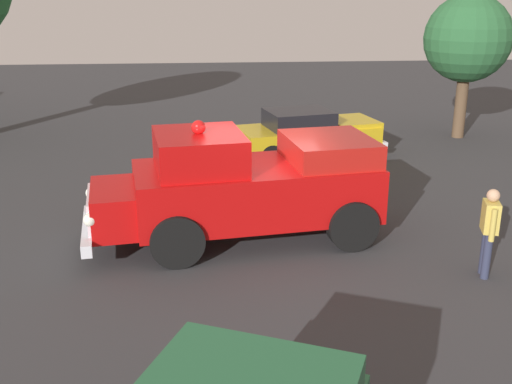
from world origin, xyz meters
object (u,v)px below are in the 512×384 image
object	(u,v)px
spectator_seated	(354,158)
vintage_fire_truck	(245,185)
classic_hot_rod	(309,133)
oak_tree_right	(468,39)
lawn_chair_near_truck	(354,163)
lawn_chair_by_car	(325,161)
spectator_standing	(489,227)

from	to	relation	value
spectator_seated	vintage_fire_truck	bearing A→B (deg)	138.83
classic_hot_rod	oak_tree_right	size ratio (longest dim) A/B	0.97
classic_hot_rod	lawn_chair_near_truck	world-z (taller)	classic_hot_rod
classic_hot_rod	oak_tree_right	bearing A→B (deg)	-69.85
lawn_chair_near_truck	lawn_chair_by_car	distance (m)	0.77
lawn_chair_near_truck	spectator_standing	size ratio (longest dim) A/B	0.61
lawn_chair_by_car	oak_tree_right	world-z (taller)	oak_tree_right
spectator_seated	oak_tree_right	size ratio (longest dim) A/B	0.27
spectator_seated	spectator_standing	distance (m)	5.76
vintage_fire_truck	lawn_chair_by_car	world-z (taller)	vintage_fire_truck
lawn_chair_near_truck	spectator_standing	bearing A→B (deg)	-168.22
vintage_fire_truck	lawn_chair_by_car	size ratio (longest dim) A/B	6.08
vintage_fire_truck	lawn_chair_near_truck	world-z (taller)	vintage_fire_truck
lawn_chair_by_car	classic_hot_rod	bearing A→B (deg)	-0.12
classic_hot_rod	vintage_fire_truck	bearing A→B (deg)	159.42
lawn_chair_near_truck	lawn_chair_by_car	world-z (taller)	same
vintage_fire_truck	lawn_chair_near_truck	distance (m)	4.69
spectator_seated	classic_hot_rod	bearing A→B (deg)	14.96
classic_hot_rod	lawn_chair_near_truck	size ratio (longest dim) A/B	4.57
lawn_chair_by_car	lawn_chair_near_truck	bearing A→B (deg)	-109.60
spectator_seated	oak_tree_right	distance (m)	7.34
lawn_chair_by_car	spectator_standing	size ratio (longest dim) A/B	0.61
lawn_chair_near_truck	oak_tree_right	bearing A→B (deg)	-44.49
lawn_chair_near_truck	classic_hot_rod	bearing A→B (deg)	13.96
oak_tree_right	lawn_chair_near_truck	bearing A→B (deg)	135.51
vintage_fire_truck	classic_hot_rod	world-z (taller)	vintage_fire_truck
vintage_fire_truck	lawn_chair_by_car	xyz separation A→B (m)	(3.71, -2.38, -0.61)
classic_hot_rod	spectator_seated	size ratio (longest dim) A/B	3.61
classic_hot_rod	spectator_seated	world-z (taller)	classic_hot_rod
lawn_chair_near_truck	spectator_seated	world-z (taller)	spectator_seated
vintage_fire_truck	lawn_chair_near_truck	size ratio (longest dim) A/B	6.08
lawn_chair_near_truck	lawn_chair_by_car	size ratio (longest dim) A/B	1.00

